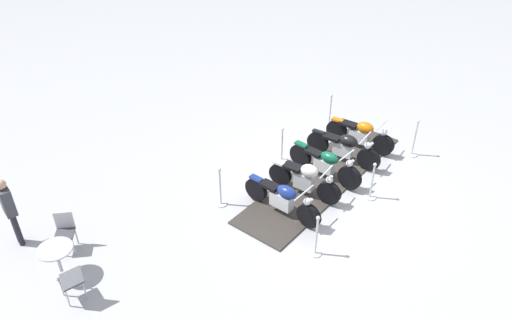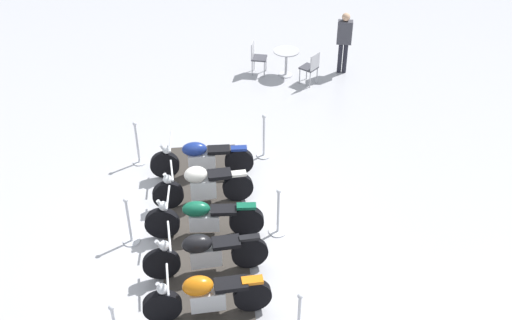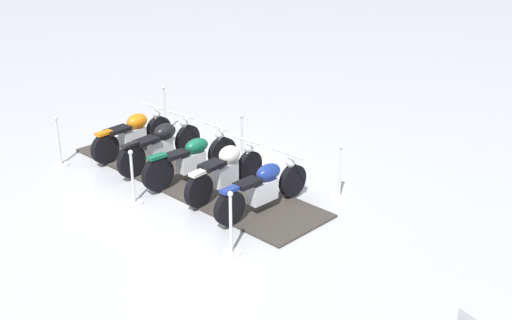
{
  "view_description": "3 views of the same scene",
  "coord_description": "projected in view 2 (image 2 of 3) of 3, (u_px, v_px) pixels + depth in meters",
  "views": [
    {
      "loc": [
        2.22,
        10.57,
        7.65
      ],
      "look_at": [
        1.84,
        0.62,
        1.02
      ],
      "focal_mm": 33.99,
      "sensor_mm": 36.0,
      "label": 1
    },
    {
      "loc": [
        -5.64,
        -6.76,
        8.07
      ],
      "look_at": [
        1.61,
        0.2,
        0.88
      ],
      "focal_mm": 43.26,
      "sensor_mm": 36.0,
      "label": 2
    },
    {
      "loc": [
        11.65,
        1.97,
        5.36
      ],
      "look_at": [
        1.57,
        1.37,
        1.13
      ],
      "focal_mm": 45.65,
      "sensor_mm": 36.0,
      "label": 3
    }
  ],
  "objects": [
    {
      "name": "ground_plane",
      "position": [
        205.0,
        237.0,
        11.81
      ],
      "size": [
        80.0,
        80.0,
        0.0
      ],
      "primitive_type": "plane",
      "color": "#B2B2B7"
    },
    {
      "name": "display_platform",
      "position": [
        205.0,
        236.0,
        11.8
      ],
      "size": [
        5.12,
        5.59,
        0.04
      ],
      "primitive_type": "cube",
      "rotation": [
        0.0,
        0.0,
        -2.28
      ],
      "color": "#38332D",
      "rests_on": "ground_plane"
    },
    {
      "name": "motorcycle_navy",
      "position": [
        200.0,
        158.0,
        13.1
      ],
      "size": [
        1.73,
        1.57,
        0.91
      ],
      "rotation": [
        0.0,
        0.0,
        -3.87
      ],
      "color": "black",
      "rests_on": "display_platform"
    },
    {
      "name": "motorcycle_cream",
      "position": [
        201.0,
        185.0,
        12.29
      ],
      "size": [
        1.72,
        1.31,
        0.92
      ],
      "rotation": [
        0.0,
        0.0,
        -3.77
      ],
      "color": "black",
      "rests_on": "display_platform"
    },
    {
      "name": "motorcycle_forest",
      "position": [
        203.0,
        218.0,
        11.53
      ],
      "size": [
        1.71,
        1.65,
        0.96
      ],
      "rotation": [
        0.0,
        0.0,
        -3.91
      ],
      "color": "black",
      "rests_on": "display_platform"
    },
    {
      "name": "motorcycle_black",
      "position": [
        203.0,
        252.0,
        10.72
      ],
      "size": [
        1.85,
        1.39,
        0.97
      ],
      "rotation": [
        0.0,
        0.0,
        -3.77
      ],
      "color": "black",
      "rests_on": "display_platform"
    },
    {
      "name": "motorcycle_copper",
      "position": [
        206.0,
        295.0,
        9.96
      ],
      "size": [
        1.77,
        1.38,
        0.94
      ],
      "rotation": [
        0.0,
        0.0,
        -3.79
      ],
      "color": "black",
      "rests_on": "display_platform"
    },
    {
      "name": "stanchion_right_mid",
      "position": [
        130.0,
        228.0,
        11.51
      ],
      "size": [
        0.32,
        0.32,
        1.05
      ],
      "color": "silver",
      "rests_on": "ground_plane"
    },
    {
      "name": "stanchion_left_mid",
      "position": [
        278.0,
        219.0,
        11.73
      ],
      "size": [
        0.34,
        0.34,
        1.05
      ],
      "color": "silver",
      "rests_on": "ground_plane"
    },
    {
      "name": "stanchion_right_front",
      "position": [
        138.0,
        148.0,
        13.57
      ],
      "size": [
        0.29,
        0.29,
        1.07
      ],
      "color": "silver",
      "rests_on": "ground_plane"
    },
    {
      "name": "stanchion_left_front",
      "position": [
        264.0,
        142.0,
        13.8
      ],
      "size": [
        0.32,
        0.32,
        1.09
      ],
      "color": "silver",
      "rests_on": "ground_plane"
    },
    {
      "name": "cafe_table",
      "position": [
        286.0,
        57.0,
        16.86
      ],
      "size": [
        0.72,
        0.72,
        0.75
      ],
      "color": "#B7B7BC",
      "rests_on": "ground_plane"
    },
    {
      "name": "cafe_chair_near_table",
      "position": [
        257.0,
        56.0,
        16.98
      ],
      "size": [
        0.56,
        0.56,
        0.93
      ],
      "rotation": [
        0.0,
        0.0,
        -0.96
      ],
      "color": "#B7B7BC",
      "rests_on": "ground_plane"
    },
    {
      "name": "cafe_chair_across_table",
      "position": [
        311.0,
        66.0,
        16.47
      ],
      "size": [
        0.44,
        0.44,
        0.92
      ],
      "rotation": [
        0.0,
        0.0,
        1.67
      ],
      "color": "#B7B7BC",
      "rests_on": "ground_plane"
    },
    {
      "name": "bystander_person",
      "position": [
        344.0,
        38.0,
        16.73
      ],
      "size": [
        0.42,
        0.45,
        1.75
      ],
      "rotation": [
        0.0,
        0.0,
        -2.5
      ],
      "color": "#23232D",
      "rests_on": "ground_plane"
    }
  ]
}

